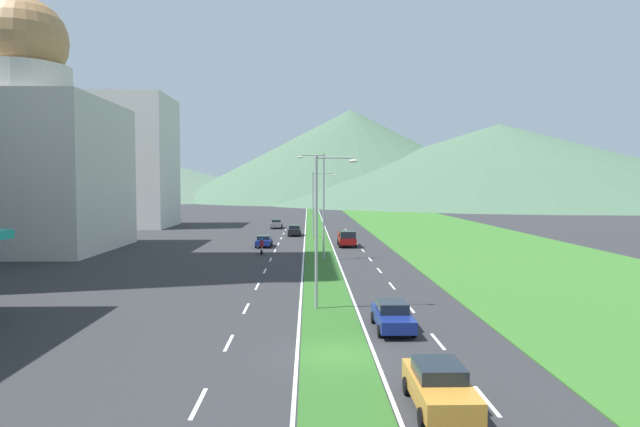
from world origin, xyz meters
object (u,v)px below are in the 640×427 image
(car_0, at_px, (392,315))
(pickup_truck_0, at_px, (347,239))
(car_3, at_px, (277,224))
(motorcycle_rider, at_px, (262,248))
(car_1, at_px, (264,241))
(street_lamp_near, at_px, (321,222))
(car_2, at_px, (294,230))
(street_lamp_far, at_px, (316,200))
(street_lamp_mid, at_px, (321,200))
(car_4, at_px, (440,386))

(car_0, height_order, pickup_truck_0, pickup_truck_0)
(car_3, distance_m, motorcycle_rider, 35.89)
(car_1, bearing_deg, street_lamp_near, -169.64)
(car_2, bearing_deg, pickup_truck_0, -154.78)
(street_lamp_far, relative_size, car_0, 2.05)
(street_lamp_far, bearing_deg, motorcycle_rider, -109.31)
(street_lamp_mid, xyz_separation_m, car_0, (3.15, -27.04, -5.32))
(car_3, bearing_deg, street_lamp_mid, -170.35)
(car_1, xyz_separation_m, car_3, (-0.09, 28.58, 0.08))
(street_lamp_far, relative_size, car_2, 1.98)
(street_lamp_mid, bearing_deg, car_1, 119.72)
(street_lamp_mid, xyz_separation_m, car_1, (-6.79, 11.89, -5.36))
(street_lamp_mid, distance_m, car_4, 37.88)
(car_1, relative_size, car_3, 0.96)
(pickup_truck_0, relative_size, motorcycle_rider, 2.70)
(street_lamp_far, height_order, pickup_truck_0, street_lamp_far)
(street_lamp_near, distance_m, car_2, 49.05)
(car_3, bearing_deg, car_2, -165.96)
(car_4, bearing_deg, car_0, -179.85)
(motorcycle_rider, bearing_deg, car_4, -167.11)
(car_3, xyz_separation_m, car_4, (10.05, -77.85, -0.00))
(car_3, bearing_deg, pickup_truck_0, -160.04)
(motorcycle_rider, bearing_deg, street_lamp_mid, -125.46)
(car_1, xyz_separation_m, motorcycle_rider, (0.35, -7.31, 0.03))
(car_0, bearing_deg, street_lamp_far, -176.05)
(car_0, height_order, motorcycle_rider, motorcycle_rider)
(car_2, bearing_deg, car_4, -174.13)
(car_2, xyz_separation_m, car_4, (6.57, -63.92, -0.01))
(car_3, relative_size, pickup_truck_0, 0.86)
(car_0, height_order, car_4, car_4)
(car_0, height_order, car_3, car_3)
(car_2, height_order, pickup_truck_0, pickup_truck_0)
(street_lamp_near, bearing_deg, car_4, -76.20)
(car_3, xyz_separation_m, motorcycle_rider, (0.45, -35.89, -0.05))
(street_lamp_far, relative_size, motorcycle_rider, 4.70)
(street_lamp_mid, bearing_deg, car_0, -83.36)
(motorcycle_rider, bearing_deg, car_1, 2.78)
(car_2, relative_size, motorcycle_rider, 2.37)
(street_lamp_near, height_order, car_0, street_lamp_near)
(street_lamp_mid, distance_m, car_3, 41.39)
(car_1, xyz_separation_m, car_4, (9.96, -49.27, 0.08))
(car_0, bearing_deg, car_4, 0.15)
(car_1, bearing_deg, car_3, 0.18)
(street_lamp_far, height_order, car_4, street_lamp_far)
(motorcycle_rider, bearing_deg, car_2, -7.88)
(car_0, xyz_separation_m, car_1, (-9.93, 38.93, -0.03))
(street_lamp_far, relative_size, car_1, 2.12)
(car_2, distance_m, car_3, 14.36)
(car_3, bearing_deg, car_4, -172.64)
(street_lamp_near, distance_m, car_3, 63.16)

